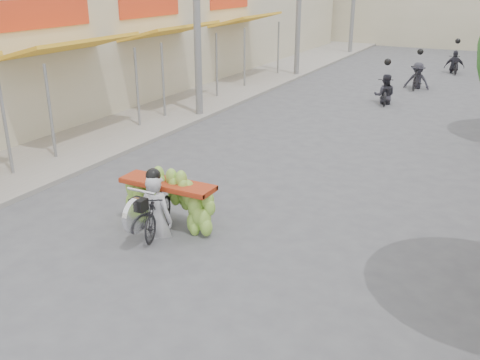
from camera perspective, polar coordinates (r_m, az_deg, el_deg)
The scene contains 6 objects.
sidewalk_left at distance 22.08m, azimuth -3.80°, elevation 9.06°, with size 4.00×60.00×0.12m, color gray.
shophouse_row_left at distance 23.86m, azimuth -16.07°, elevation 16.36°, with size 9.77×40.00×6.00m.
banana_motorbike at distance 10.19m, azimuth -8.42°, elevation -1.47°, with size 2.20×1.76×2.26m.
bg_motorbike_a at distance 21.32m, azimuth 15.27°, elevation 9.87°, with size 0.91×1.61×1.95m.
bg_motorbike_b at distance 24.61m, azimuth 18.48°, elevation 11.11°, with size 1.06×1.84×1.95m.
bg_motorbike_c at distance 29.31m, azimuth 22.02°, elevation 12.12°, with size 1.07×1.52×1.95m.
Camera 1 is at (4.22, -3.46, 4.61)m, focal length 40.00 mm.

